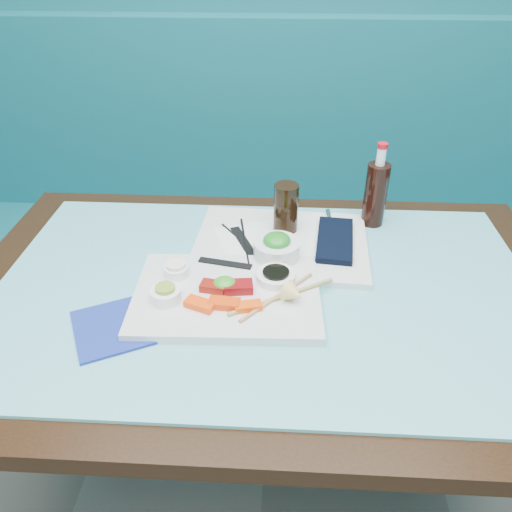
# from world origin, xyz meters

# --- Properties ---
(booth_bench) EXTENTS (3.00, 0.56, 1.17)m
(booth_bench) POSITION_xyz_m (0.00, 2.29, 0.37)
(booth_bench) COLOR #0F5761
(booth_bench) RESTS_ON ground
(dining_table) EXTENTS (1.40, 0.90, 0.75)m
(dining_table) POSITION_xyz_m (0.00, 1.45, 0.67)
(dining_table) COLOR black
(dining_table) RESTS_ON ground
(glass_top) EXTENTS (1.22, 0.76, 0.01)m
(glass_top) POSITION_xyz_m (0.00, 1.45, 0.75)
(glass_top) COLOR #60B4C0
(glass_top) RESTS_ON dining_table
(sashimi_plate) EXTENTS (0.41, 0.30, 0.02)m
(sashimi_plate) POSITION_xyz_m (-0.08, 1.40, 0.77)
(sashimi_plate) COLOR silver
(sashimi_plate) RESTS_ON glass_top
(salmon_left) EXTENTS (0.07, 0.05, 0.02)m
(salmon_left) POSITION_xyz_m (-0.13, 1.34, 0.79)
(salmon_left) COLOR #FF450A
(salmon_left) RESTS_ON sashimi_plate
(salmon_mid) EXTENTS (0.07, 0.04, 0.02)m
(salmon_mid) POSITION_xyz_m (-0.08, 1.35, 0.79)
(salmon_mid) COLOR #E53909
(salmon_mid) RESTS_ON sashimi_plate
(salmon_right) EXTENTS (0.06, 0.04, 0.01)m
(salmon_right) POSITION_xyz_m (-0.03, 1.34, 0.79)
(salmon_right) COLOR #FF4B0A
(salmon_right) RESTS_ON sashimi_plate
(tuna_left) EXTENTS (0.06, 0.04, 0.02)m
(tuna_left) POSITION_xyz_m (-0.11, 1.40, 0.79)
(tuna_left) COLOR maroon
(tuna_left) RESTS_ON sashimi_plate
(tuna_right) EXTENTS (0.07, 0.05, 0.02)m
(tuna_right) POSITION_xyz_m (-0.06, 1.40, 0.79)
(tuna_right) COLOR maroon
(tuna_right) RESTS_ON sashimi_plate
(seaweed_garnish) EXTENTS (0.06, 0.05, 0.03)m
(seaweed_garnish) POSITION_xyz_m (-0.09, 1.41, 0.79)
(seaweed_garnish) COLOR #389221
(seaweed_garnish) RESTS_ON sashimi_plate
(ramekin_wasabi) EXTENTS (0.08, 0.08, 0.03)m
(ramekin_wasabi) POSITION_xyz_m (-0.21, 1.36, 0.79)
(ramekin_wasabi) COLOR white
(ramekin_wasabi) RESTS_ON sashimi_plate
(wasabi_fill) EXTENTS (0.05, 0.05, 0.01)m
(wasabi_fill) POSITION_xyz_m (-0.21, 1.36, 0.81)
(wasabi_fill) COLOR olive
(wasabi_fill) RESTS_ON ramekin_wasabi
(ramekin_ginger) EXTENTS (0.07, 0.07, 0.02)m
(ramekin_ginger) POSITION_xyz_m (-0.20, 1.45, 0.79)
(ramekin_ginger) COLOR white
(ramekin_ginger) RESTS_ON sashimi_plate
(ginger_fill) EXTENTS (0.06, 0.06, 0.01)m
(ginger_fill) POSITION_xyz_m (-0.20, 1.45, 0.81)
(ginger_fill) COLOR white
(ginger_fill) RESTS_ON ramekin_ginger
(soy_dish) EXTENTS (0.11, 0.11, 0.02)m
(soy_dish) POSITION_xyz_m (0.02, 1.45, 0.79)
(soy_dish) COLOR white
(soy_dish) RESTS_ON sashimi_plate
(soy_fill) EXTENTS (0.08, 0.08, 0.01)m
(soy_fill) POSITION_xyz_m (0.02, 1.45, 0.80)
(soy_fill) COLOR black
(soy_fill) RESTS_ON soy_dish
(lemon_wedge) EXTENTS (0.06, 0.06, 0.05)m
(lemon_wedge) POSITION_xyz_m (0.06, 1.37, 0.80)
(lemon_wedge) COLOR #F5D274
(lemon_wedge) RESTS_ON sashimi_plate
(chopstick_sleeve) EXTENTS (0.13, 0.04, 0.00)m
(chopstick_sleeve) POSITION_xyz_m (-0.10, 1.50, 0.78)
(chopstick_sleeve) COLOR black
(chopstick_sleeve) RESTS_ON sashimi_plate
(wooden_chopstick_a) EXTENTS (0.15, 0.17, 0.01)m
(wooden_chopstick_a) POSITION_xyz_m (0.03, 1.38, 0.78)
(wooden_chopstick_a) COLOR #AF7F52
(wooden_chopstick_a) RESTS_ON sashimi_plate
(wooden_chopstick_b) EXTENTS (0.22, 0.14, 0.01)m
(wooden_chopstick_b) POSITION_xyz_m (0.04, 1.38, 0.78)
(wooden_chopstick_b) COLOR #A68D4E
(wooden_chopstick_b) RESTS_ON sashimi_plate
(serving_tray) EXTENTS (0.45, 0.35, 0.02)m
(serving_tray) POSITION_xyz_m (0.03, 1.62, 0.77)
(serving_tray) COLOR silver
(serving_tray) RESTS_ON glass_top
(paper_placemat) EXTENTS (0.36, 0.30, 0.00)m
(paper_placemat) POSITION_xyz_m (0.03, 1.62, 0.78)
(paper_placemat) COLOR white
(paper_placemat) RESTS_ON serving_tray
(seaweed_bowl) EXTENTS (0.12, 0.12, 0.04)m
(seaweed_bowl) POSITION_xyz_m (0.02, 1.55, 0.80)
(seaweed_bowl) COLOR white
(seaweed_bowl) RESTS_ON serving_tray
(seaweed_salad) EXTENTS (0.08, 0.08, 0.03)m
(seaweed_salad) POSITION_xyz_m (0.02, 1.55, 0.82)
(seaweed_salad) COLOR #1D7E1E
(seaweed_salad) RESTS_ON seaweed_bowl
(cola_glass) EXTENTS (0.08, 0.08, 0.13)m
(cola_glass) POSITION_xyz_m (0.04, 1.68, 0.84)
(cola_glass) COLOR black
(cola_glass) RESTS_ON serving_tray
(navy_pouch) EXTENTS (0.11, 0.21, 0.02)m
(navy_pouch) POSITION_xyz_m (0.17, 1.62, 0.78)
(navy_pouch) COLOR black
(navy_pouch) RESTS_ON serving_tray
(fork) EXTENTS (0.02, 0.10, 0.01)m
(fork) POSITION_xyz_m (0.16, 1.73, 0.78)
(fork) COLOR white
(fork) RESTS_ON serving_tray
(black_chopstick_a) EXTENTS (0.12, 0.16, 0.01)m
(black_chopstick_a) POSITION_xyz_m (-0.07, 1.61, 0.78)
(black_chopstick_a) COLOR black
(black_chopstick_a) RESTS_ON serving_tray
(black_chopstick_b) EXTENTS (0.04, 0.22, 0.01)m
(black_chopstick_b) POSITION_xyz_m (-0.06, 1.61, 0.78)
(black_chopstick_b) COLOR black
(black_chopstick_b) RESTS_ON serving_tray
(tray_sleeve) EXTENTS (0.08, 0.14, 0.00)m
(tray_sleeve) POSITION_xyz_m (-0.06, 1.61, 0.78)
(tray_sleeve) COLOR black
(tray_sleeve) RESTS_ON serving_tray
(cola_bottle_body) EXTENTS (0.08, 0.08, 0.17)m
(cola_bottle_body) POSITION_xyz_m (0.28, 1.75, 0.84)
(cola_bottle_body) COLOR black
(cola_bottle_body) RESTS_ON glass_top
(cola_bottle_neck) EXTENTS (0.03, 0.03, 0.05)m
(cola_bottle_neck) POSITION_xyz_m (0.28, 1.75, 0.95)
(cola_bottle_neck) COLOR white
(cola_bottle_neck) RESTS_ON cola_bottle_body
(cola_bottle_cap) EXTENTS (0.04, 0.04, 0.01)m
(cola_bottle_cap) POSITION_xyz_m (0.28, 1.75, 0.98)
(cola_bottle_cap) COLOR red
(cola_bottle_cap) RESTS_ON cola_bottle_neck
(blue_napkin) EXTENTS (0.22, 0.22, 0.01)m
(blue_napkin) POSITION_xyz_m (-0.30, 1.29, 0.76)
(blue_napkin) COLOR navy
(blue_napkin) RESTS_ON glass_top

